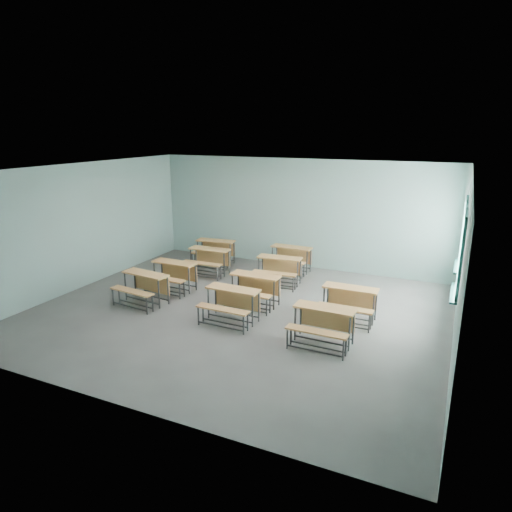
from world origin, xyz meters
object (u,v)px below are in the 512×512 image
Objects in this scene: desk_unit_r1c0 at (172,272)px; desk_unit_r3c1 at (290,255)px; desk_unit_r1c1 at (254,286)px; desk_unit_r0c0 at (143,284)px; desk_unit_r0c1 at (231,300)px; desk_unit_r2c0 at (208,258)px; desk_unit_r2c1 at (278,267)px; desk_unit_r0c2 at (323,321)px; desk_unit_r1c2 at (349,299)px; desk_unit_r3c0 at (214,249)px.

desk_unit_r1c0 is 3.49m from desk_unit_r3c1.
desk_unit_r0c0 is at bearing -157.50° from desk_unit_r1c1.
desk_unit_r1c1 is (0.05, 1.05, 0.00)m from desk_unit_r0c1.
desk_unit_r2c0 is (-2.18, 1.62, 0.00)m from desk_unit_r1c1.
desk_unit_r3c1 is at bearing 90.45° from desk_unit_r2c1.
desk_unit_r0c2 is 0.99× the size of desk_unit_r2c0.
desk_unit_r0c2 and desk_unit_r1c0 have the same top height.
desk_unit_r0c2 is 3.58m from desk_unit_r2c1.
desk_unit_r1c0 is at bearing 179.41° from desk_unit_r1c2.
desk_unit_r0c1 is 2.55m from desk_unit_r1c0.
desk_unit_r3c1 is at bearing 28.18° from desk_unit_r2c0.
desk_unit_r0c1 is at bearing -53.08° from desk_unit_r2c0.
desk_unit_r0c0 is 1.06× the size of desk_unit_r1c1.
desk_unit_r0c1 and desk_unit_r3c1 have the same top height.
desk_unit_r3c0 is at bearing 134.93° from desk_unit_r1c1.
desk_unit_r1c2 is at bearing 2.05° from desk_unit_r1c1.
desk_unit_r1c0 is at bearing -91.82° from desk_unit_r3c0.
desk_unit_r0c0 is 4.78m from desk_unit_r1c2.
desk_unit_r3c0 is (-0.18, 2.48, 0.00)m from desk_unit_r1c0.
desk_unit_r0c1 is at bearing -154.30° from desk_unit_r1c2.
desk_unit_r0c0 is at bearing -93.62° from desk_unit_r1c0.
desk_unit_r0c0 and desk_unit_r0c2 have the same top height.
desk_unit_r2c0 is (-4.42, 1.57, 0.00)m from desk_unit_r1c2.
desk_unit_r0c0 is at bearing -94.66° from desk_unit_r3c0.
desk_unit_r0c2 is 0.99× the size of desk_unit_r1c0.
desk_unit_r0c1 is 2.54m from desk_unit_r1c2.
desk_unit_r1c1 is at bearing 88.64° from desk_unit_r0c1.
desk_unit_r0c1 is 0.99× the size of desk_unit_r1c0.
desk_unit_r0c2 is 1.01× the size of desk_unit_r1c2.
desk_unit_r0c2 is 5.13m from desk_unit_r2c0.
desk_unit_r2c1 is (2.40, 2.61, 0.00)m from desk_unit_r0c0.
desk_unit_r3c0 is at bearing -172.59° from desk_unit_r3c1.
desk_unit_r2c0 is (0.24, 2.60, 0.00)m from desk_unit_r0c0.
desk_unit_r2c0 and desk_unit_r3c1 have the same top height.
desk_unit_r1c1 is 2.72m from desk_unit_r2c0.
desk_unit_r0c1 is 1.01× the size of desk_unit_r1c2.
desk_unit_r0c2 and desk_unit_r3c1 have the same top height.
desk_unit_r2c1 is (-2.08, 2.91, 0.00)m from desk_unit_r0c2.
desk_unit_r1c1 is 0.95× the size of desk_unit_r3c0.
desk_unit_r0c0 is at bearing -167.76° from desk_unit_r1c2.
desk_unit_r0c2 is 1.00× the size of desk_unit_r1c1.
desk_unit_r1c2 is 3.63m from desk_unit_r3c1.
desk_unit_r0c2 is (2.09, -0.23, 0.00)m from desk_unit_r0c1.
desk_unit_r2c1 is 0.99× the size of desk_unit_r3c0.
desk_unit_r0c1 is 1.05m from desk_unit_r1c1.
desk_unit_r0c0 is 1.05× the size of desk_unit_r3c1.
desk_unit_r3c0 is 1.04× the size of desk_unit_r3c1.
desk_unit_r0c1 is 0.99× the size of desk_unit_r3c1.
desk_unit_r2c0 is at bearing 91.04° from desk_unit_r0c0.
desk_unit_r2c0 is at bearing 129.78° from desk_unit_r0c1.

